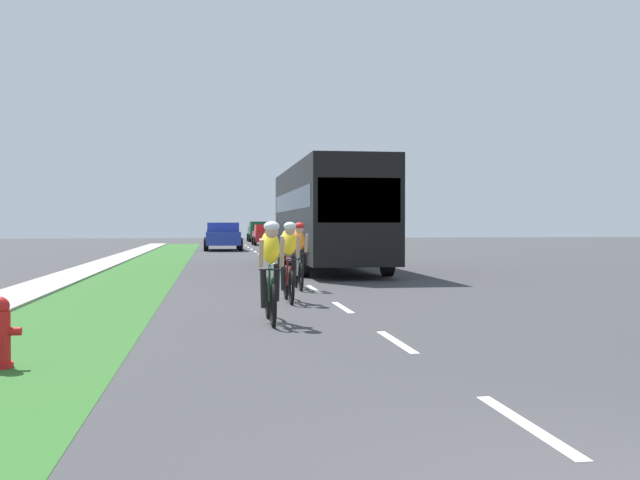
# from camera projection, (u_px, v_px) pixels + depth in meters

# --- Properties ---
(ground_plane) EXTENTS (120.00, 120.00, 0.00)m
(ground_plane) POSITION_uv_depth(u_px,v_px,m) (288.00, 272.00, 23.42)
(ground_plane) COLOR #38383A
(grass_verge) EXTENTS (2.51, 70.00, 0.01)m
(grass_verge) POSITION_uv_depth(u_px,v_px,m) (140.00, 274.00, 22.75)
(grass_verge) COLOR #2D6026
(grass_verge) RESTS_ON ground_plane
(sidewalk_concrete) EXTENTS (1.28, 70.00, 0.10)m
(sidewalk_concrete) POSITION_uv_depth(u_px,v_px,m) (76.00, 274.00, 22.48)
(sidewalk_concrete) COLOR #9E998E
(sidewalk_concrete) RESTS_ON ground_plane
(lane_markings_center) EXTENTS (0.12, 53.80, 0.01)m
(lane_markings_center) POSITION_uv_depth(u_px,v_px,m) (277.00, 265.00, 27.38)
(lane_markings_center) COLOR white
(lane_markings_center) RESTS_ON ground_plane
(cyclist_lead) EXTENTS (0.42, 1.72, 1.58)m
(cyclist_lead) POSITION_uv_depth(u_px,v_px,m) (271.00, 271.00, 11.38)
(cyclist_lead) COLOR black
(cyclist_lead) RESTS_ON ground_plane
(cyclist_trailing) EXTENTS (0.42, 1.72, 1.58)m
(cyclist_trailing) POSITION_uv_depth(u_px,v_px,m) (289.00, 261.00, 14.45)
(cyclist_trailing) COLOR black
(cyclist_trailing) RESTS_ON ground_plane
(cyclist_distant) EXTENTS (0.42, 1.72, 1.58)m
(cyclist_distant) POSITION_uv_depth(u_px,v_px,m) (298.00, 255.00, 17.31)
(cyclist_distant) COLOR black
(cyclist_distant) RESTS_ON ground_plane
(bus_black) EXTENTS (2.78, 11.60, 3.48)m
(bus_black) POSITION_uv_depth(u_px,v_px,m) (326.00, 211.00, 25.28)
(bus_black) COLOR black
(bus_black) RESTS_ON ground_plane
(pickup_blue) EXTENTS (2.22, 5.10, 1.64)m
(pickup_blue) POSITION_uv_depth(u_px,v_px,m) (223.00, 236.00, 43.45)
(pickup_blue) COLOR #23389E
(pickup_blue) RESTS_ON ground_plane
(sedan_red) EXTENTS (1.98, 4.30, 1.52)m
(sedan_red) POSITION_uv_depth(u_px,v_px,m) (266.00, 235.00, 54.61)
(sedan_red) COLOR red
(sedan_red) RESTS_ON ground_plane
(suv_dark_green) EXTENTS (2.15, 4.70, 1.79)m
(suv_dark_green) POSITION_uv_depth(u_px,v_px,m) (260.00, 231.00, 65.80)
(suv_dark_green) COLOR #194C2D
(suv_dark_green) RESTS_ON ground_plane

